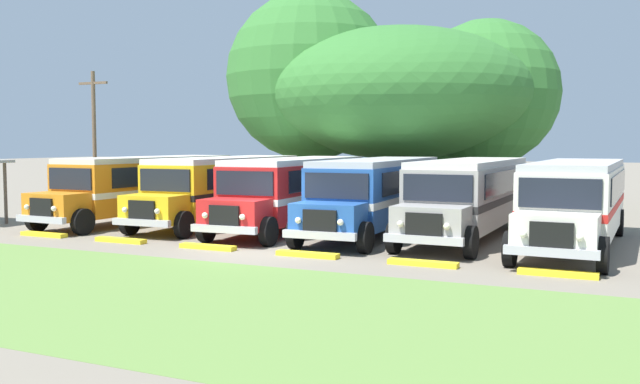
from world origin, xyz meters
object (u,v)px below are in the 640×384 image
at_px(parked_bus_slot_3, 377,192).
at_px(utility_pole, 94,136).
at_px(parked_bus_slot_0, 146,185).
at_px(parked_bus_slot_4, 470,194).
at_px(parked_bus_slot_5, 576,199).
at_px(parked_bus_slot_2, 296,189).
at_px(parked_bus_slot_1, 225,186).
at_px(broad_shade_tree, 393,92).

height_order(parked_bus_slot_3, utility_pole, utility_pole).
xyz_separation_m(parked_bus_slot_0, parked_bus_slot_4, (14.23, 0.77, 0.00)).
relative_size(parked_bus_slot_3, parked_bus_slot_5, 1.00).
distance_m(parked_bus_slot_0, parked_bus_slot_4, 14.25).
bearing_deg(parked_bus_slot_2, parked_bus_slot_3, 87.06).
xyz_separation_m(parked_bus_slot_5, utility_pole, (-23.30, 2.71, 2.19)).
height_order(parked_bus_slot_5, utility_pole, utility_pole).
relative_size(parked_bus_slot_1, broad_shade_tree, 0.63).
height_order(parked_bus_slot_2, parked_bus_slot_4, same).
height_order(parked_bus_slot_4, broad_shade_tree, broad_shade_tree).
bearing_deg(parked_bus_slot_2, parked_bus_slot_0, -89.74).
relative_size(parked_bus_slot_0, utility_pole, 1.54).
xyz_separation_m(parked_bus_slot_0, utility_pole, (-5.35, 2.64, 2.19)).
relative_size(parked_bus_slot_1, parked_bus_slot_4, 1.00).
height_order(parked_bus_slot_0, parked_bus_slot_5, same).
relative_size(parked_bus_slot_5, utility_pole, 1.54).
distance_m(parked_bus_slot_3, utility_pole, 16.42).
bearing_deg(parked_bus_slot_4, parked_bus_slot_3, -82.61).
bearing_deg(parked_bus_slot_1, parked_bus_slot_3, 84.93).
bearing_deg(parked_bus_slot_3, parked_bus_slot_4, 94.38).
distance_m(parked_bus_slot_0, parked_bus_slot_5, 17.95).
relative_size(parked_bus_slot_0, parked_bus_slot_1, 1.00).
bearing_deg(parked_bus_slot_3, parked_bus_slot_2, -92.47).
bearing_deg(utility_pole, parked_bus_slot_3, -8.03).
xyz_separation_m(parked_bus_slot_5, broad_shade_tree, (-10.29, 11.34, 4.62)).
bearing_deg(parked_bus_slot_1, broad_shade_tree, 157.12).
bearing_deg(broad_shade_tree, parked_bus_slot_2, -92.14).
bearing_deg(parked_bus_slot_2, parked_bus_slot_4, 90.48).
distance_m(parked_bus_slot_1, parked_bus_slot_2, 3.63).
xyz_separation_m(parked_bus_slot_3, utility_pole, (-16.11, 2.27, 2.19)).
bearing_deg(parked_bus_slot_3, broad_shade_tree, -166.41).
distance_m(parked_bus_slot_1, parked_bus_slot_4, 10.58).
bearing_deg(parked_bus_slot_1, parked_bus_slot_2, 82.13).
distance_m(parked_bus_slot_5, utility_pole, 23.56).
relative_size(parked_bus_slot_2, parked_bus_slot_4, 1.00).
bearing_deg(parked_bus_slot_0, utility_pole, -114.40).
bearing_deg(parked_bus_slot_5, parked_bus_slot_3, -92.05).
distance_m(parked_bus_slot_2, broad_shade_tree, 11.83).
distance_m(parked_bus_slot_0, utility_pole, 6.36).
distance_m(parked_bus_slot_3, parked_bus_slot_5, 7.21).
bearing_deg(utility_pole, parked_bus_slot_1, -11.83).
height_order(parked_bus_slot_3, parked_bus_slot_5, same).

